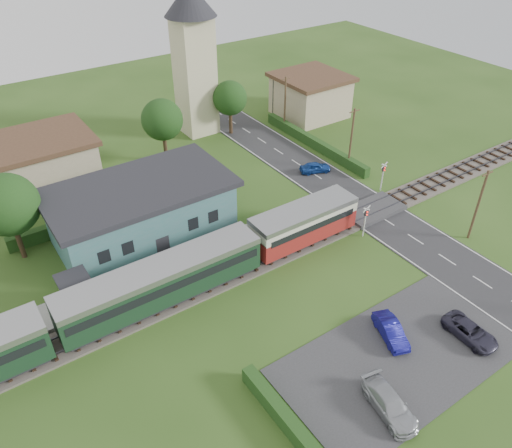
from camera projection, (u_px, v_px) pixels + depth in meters
ground at (305, 259)px, 43.10m from camera, size 120.00×120.00×0.00m
railway_track at (291, 246)px, 44.38m from camera, size 76.00×3.20×0.49m
road at (387, 221)px, 47.67m from camera, size 6.00×70.00×0.05m
car_park at (398, 358)px, 34.31m from camera, size 17.00×9.00×0.08m
crossing_deck at (372, 210)px, 48.90m from camera, size 6.20×3.40×0.45m
platform at (174, 267)px, 41.88m from camera, size 30.00×3.00×0.45m
equipment_hut at (76, 290)px, 37.32m from camera, size 2.30×2.30×2.55m
station_building at (142, 211)px, 44.34m from camera, size 16.00×9.00×5.30m
train at (122, 298)px, 36.05m from camera, size 43.20×2.90×3.40m
church_tower at (193, 50)px, 58.29m from camera, size 6.00×6.00×17.60m
house_west at (41, 163)px, 51.41m from camera, size 10.80×8.80×5.50m
house_east at (310, 95)px, 66.79m from camera, size 8.80×8.80×5.50m
hedge_carpark at (289, 424)px, 29.63m from camera, size 0.80×9.00×1.20m
hedge_roadside at (314, 143)px, 60.02m from camera, size 0.80×18.00×1.20m
hedge_station at (126, 207)px, 48.56m from camera, size 22.00×0.80×1.30m
tree_a at (7, 205)px, 40.22m from camera, size 5.20×5.20×8.00m
tree_b at (162, 120)px, 54.74m from camera, size 4.60×4.60×7.34m
tree_c at (230, 98)px, 60.88m from camera, size 4.20×4.20×6.78m
utility_pole_b at (478, 204)px, 43.47m from camera, size 1.40×0.22×7.00m
utility_pole_c at (351, 138)px, 54.23m from camera, size 1.40×0.22×7.00m
utility_pole_d at (285, 103)px, 62.30m from camera, size 1.40×0.22×7.00m
crossing_signal_near at (366, 217)px, 44.51m from camera, size 0.84×0.28×3.28m
crossing_signal_far at (383, 172)px, 51.04m from camera, size 0.84×0.28×3.28m
streetlamp_east at (273, 93)px, 66.83m from camera, size 0.30×0.30×5.15m
car_on_road at (315, 167)px, 55.03m from camera, size 3.66×2.48×1.16m
car_park_blue at (391, 331)px, 35.46m from camera, size 2.50×3.95×1.23m
car_park_silver at (390, 404)px, 30.57m from camera, size 2.58×4.66×1.28m
car_park_dark at (470, 332)px, 35.46m from camera, size 1.99×4.12×1.13m
pedestrian_near at (260, 228)px, 44.69m from camera, size 0.63×0.44×1.63m
pedestrian_far at (77, 290)px, 37.91m from camera, size 0.94×1.07×1.85m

